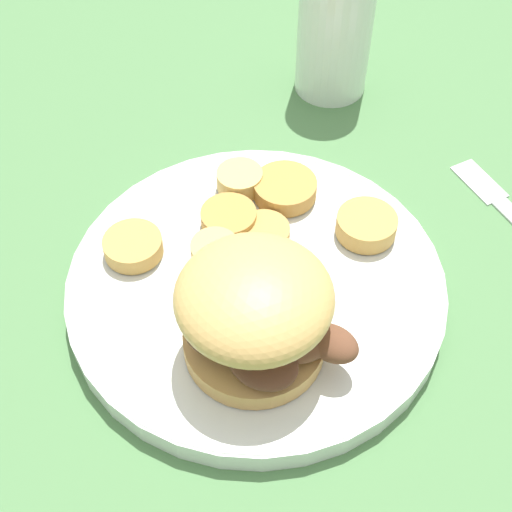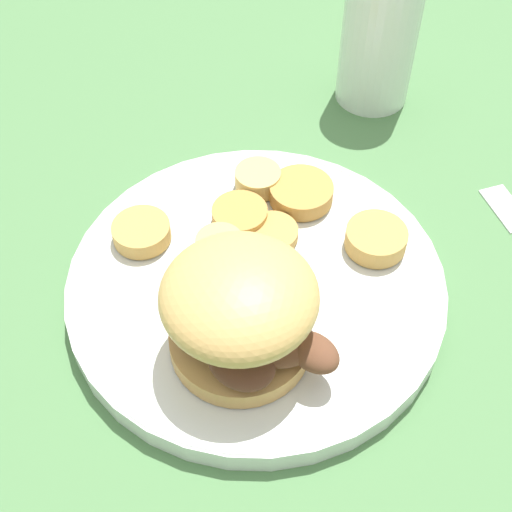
{
  "view_description": "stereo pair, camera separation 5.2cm",
  "coord_description": "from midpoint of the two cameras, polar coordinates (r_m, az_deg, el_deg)",
  "views": [
    {
      "loc": [
        0.17,
        -0.28,
        0.45
      ],
      "look_at": [
        0.0,
        0.0,
        0.05
      ],
      "focal_mm": 50.0,
      "sensor_mm": 36.0,
      "label": 1
    },
    {
      "loc": [
        0.22,
        -0.25,
        0.45
      ],
      "look_at": [
        0.0,
        0.0,
        0.05
      ],
      "focal_mm": 50.0,
      "sensor_mm": 36.0,
      "label": 2
    }
  ],
  "objects": [
    {
      "name": "potato_round_6",
      "position": [
        0.55,
        -5.85,
        0.45
      ],
      "size": [
        0.04,
        0.04,
        0.01
      ],
      "primitive_type": "cylinder",
      "color": "#DBB766",
      "rests_on": "dinner_plate"
    },
    {
      "name": "potato_round_4",
      "position": [
        0.59,
        -0.19,
        5.29
      ],
      "size": [
        0.05,
        0.05,
        0.01
      ],
      "primitive_type": "cylinder",
      "color": "#BC8942",
      "rests_on": "dinner_plate"
    },
    {
      "name": "drinking_glass",
      "position": [
        0.7,
        4.16,
        17.75
      ],
      "size": [
        0.07,
        0.07,
        0.14
      ],
      "color": "silver",
      "rests_on": "ground_plane"
    },
    {
      "name": "ground_plane",
      "position": [
        0.55,
        -2.67,
        -3.24
      ],
      "size": [
        4.0,
        4.0,
        0.0
      ],
      "primitive_type": "plane",
      "color": "#4C7A47"
    },
    {
      "name": "potato_round_5",
      "position": [
        0.6,
        -3.81,
        5.96
      ],
      "size": [
        0.04,
        0.04,
        0.02
      ],
      "primitive_type": "cylinder",
      "color": "#DBB766",
      "rests_on": "dinner_plate"
    },
    {
      "name": "dinner_plate",
      "position": [
        0.54,
        -2.72,
        -2.49
      ],
      "size": [
        0.29,
        0.29,
        0.02
      ],
      "color": "silver",
      "rests_on": "ground_plane"
    },
    {
      "name": "potato_round_1",
      "position": [
        0.56,
        -1.98,
        1.8
      ],
      "size": [
        0.04,
        0.04,
        0.01
      ],
      "primitive_type": "cylinder",
      "color": "tan",
      "rests_on": "dinner_plate"
    },
    {
      "name": "potato_round_0",
      "position": [
        0.57,
        -4.81,
        2.89
      ],
      "size": [
        0.04,
        0.04,
        0.01
      ],
      "primitive_type": "cylinder",
      "color": "#BC8942",
      "rests_on": "dinner_plate"
    },
    {
      "name": "potato_round_2",
      "position": [
        0.56,
        6.25,
        2.32
      ],
      "size": [
        0.05,
        0.05,
        0.02
      ],
      "primitive_type": "cylinder",
      "color": "tan",
      "rests_on": "dinner_plate"
    },
    {
      "name": "potato_round_3",
      "position": [
        0.56,
        -12.44,
        0.62
      ],
      "size": [
        0.05,
        0.05,
        0.01
      ],
      "primitive_type": "cylinder",
      "color": "tan",
      "rests_on": "dinner_plate"
    },
    {
      "name": "sandwich",
      "position": [
        0.46,
        -3.09,
        -4.95
      ],
      "size": [
        0.12,
        0.1,
        0.08
      ],
      "color": "tan",
      "rests_on": "dinner_plate"
    }
  ]
}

